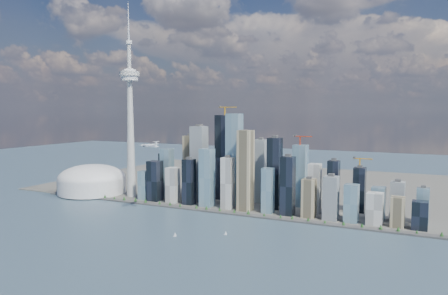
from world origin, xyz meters
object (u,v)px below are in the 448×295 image
at_px(dome_stadium, 92,181).
at_px(airplane, 150,146).
at_px(needle_tower, 130,116).
at_px(sailboat_west, 175,235).
at_px(sailboat_east, 226,233).

xyz_separation_m(dome_stadium, airplane, (327.80, -160.07, 130.90)).
relative_size(needle_tower, airplane, 9.25).
relative_size(airplane, sailboat_west, 5.98).
distance_m(airplane, sailboat_west, 241.67).
height_order(needle_tower, sailboat_west, needle_tower).
bearing_deg(sailboat_west, sailboat_east, 19.21).
height_order(airplane, sailboat_east, airplane).
relative_size(sailboat_west, sailboat_east, 1.10).
bearing_deg(airplane, needle_tower, 153.08).
bearing_deg(needle_tower, airplane, -42.16).
height_order(dome_stadium, sailboat_west, dome_stadium).
xyz_separation_m(needle_tower, sailboat_west, (323.77, -279.52, -232.64)).
height_order(needle_tower, sailboat_east, needle_tower).
relative_size(needle_tower, dome_stadium, 2.75).
distance_m(needle_tower, dome_stadium, 241.40).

